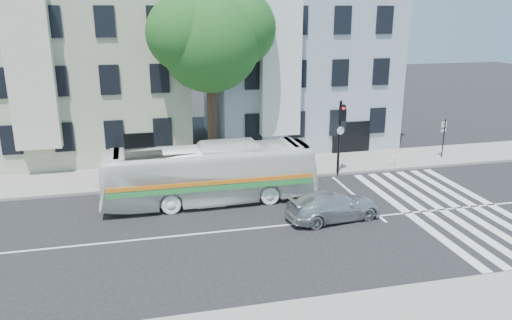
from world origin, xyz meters
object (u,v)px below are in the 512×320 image
object	(u,v)px
traffic_signal	(340,128)
fire_hydrant	(393,161)
bus	(210,174)
sedan	(333,206)

from	to	relation	value
traffic_signal	fire_hydrant	distance (m)	4.32
bus	fire_hydrant	distance (m)	11.77
traffic_signal	fire_hydrant	world-z (taller)	traffic_signal
sedan	fire_hydrant	size ratio (longest dim) A/B	6.40
bus	sedan	world-z (taller)	bus
bus	fire_hydrant	size ratio (longest dim) A/B	15.13
fire_hydrant	sedan	bearing A→B (deg)	-135.59
traffic_signal	bus	bearing A→B (deg)	-174.50
bus	traffic_signal	distance (m)	8.24
traffic_signal	sedan	bearing A→B (deg)	-125.57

